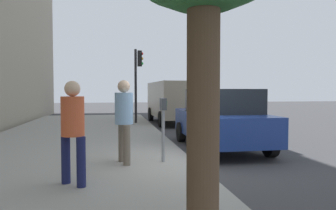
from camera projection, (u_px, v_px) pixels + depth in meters
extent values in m
plane|color=#38383A|center=(192.00, 165.00, 7.30)|extent=(80.00, 80.00, 0.00)
cube|color=gray|center=(56.00, 168.00, 6.78)|extent=(28.00, 6.00, 0.15)
cylinder|color=gray|center=(163.00, 136.00, 7.00)|extent=(0.07, 0.07, 1.15)
cube|color=#383D42|center=(164.00, 104.00, 6.87)|extent=(0.16, 0.11, 0.26)
cube|color=#383D42|center=(162.00, 104.00, 7.07)|extent=(0.16, 0.11, 0.26)
cube|color=#268C33|center=(167.00, 103.00, 6.88)|extent=(0.10, 0.01, 0.10)
cube|color=#268C33|center=(165.00, 103.00, 7.08)|extent=(0.10, 0.01, 0.10)
cylinder|color=#726656|center=(122.00, 142.00, 7.02)|extent=(0.15, 0.15, 0.86)
cylinder|color=#726656|center=(127.00, 145.00, 6.66)|extent=(0.15, 0.15, 0.86)
cylinder|color=#8CB7E0|center=(124.00, 108.00, 6.81)|extent=(0.39, 0.39, 0.68)
sphere|color=beige|center=(124.00, 86.00, 6.79)|extent=(0.27, 0.27, 0.27)
cylinder|color=#191E4C|center=(66.00, 159.00, 5.35)|extent=(0.15, 0.15, 0.82)
cylinder|color=#191E4C|center=(81.00, 162.00, 5.15)|extent=(0.15, 0.15, 0.82)
cylinder|color=#D85933|center=(73.00, 116.00, 5.22)|extent=(0.38, 0.38, 0.65)
sphere|color=beige|center=(72.00, 89.00, 5.20)|extent=(0.26, 0.26, 0.26)
cube|color=navy|center=(220.00, 125.00, 9.44)|extent=(4.41, 1.85, 0.76)
cube|color=black|center=(222.00, 101.00, 9.21)|extent=(2.21, 1.70, 0.68)
cylinder|color=black|center=(181.00, 132.00, 10.71)|extent=(0.66, 0.22, 0.66)
cylinder|color=black|center=(230.00, 131.00, 11.02)|extent=(0.66, 0.22, 0.66)
cylinder|color=black|center=(206.00, 146.00, 7.90)|extent=(0.66, 0.22, 0.66)
cylinder|color=black|center=(270.00, 144.00, 8.21)|extent=(0.66, 0.22, 0.66)
cube|color=gray|center=(173.00, 99.00, 16.75)|extent=(5.26, 2.16, 1.80)
cylinder|color=black|center=(151.00, 114.00, 18.25)|extent=(0.77, 0.24, 0.76)
cylinder|color=black|center=(183.00, 114.00, 18.64)|extent=(0.77, 0.24, 0.76)
cylinder|color=black|center=(161.00, 119.00, 14.95)|extent=(0.77, 0.24, 0.76)
cylinder|color=black|center=(200.00, 118.00, 15.33)|extent=(0.77, 0.24, 0.76)
cylinder|color=brown|center=(203.00, 111.00, 3.06)|extent=(0.32, 0.32, 2.75)
cylinder|color=black|center=(136.00, 86.00, 15.48)|extent=(0.12, 0.12, 3.60)
cube|color=black|center=(140.00, 59.00, 15.45)|extent=(0.24, 0.20, 0.76)
sphere|color=red|center=(142.00, 54.00, 15.46)|extent=(0.14, 0.14, 0.14)
sphere|color=orange|center=(142.00, 59.00, 15.47)|extent=(0.14, 0.14, 0.14)
sphere|color=green|center=(142.00, 63.00, 15.48)|extent=(0.14, 0.14, 0.14)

